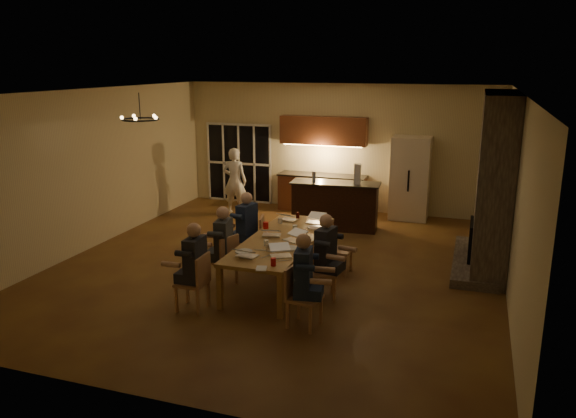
# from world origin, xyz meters

# --- Properties ---
(floor) EXTENTS (9.00, 9.00, 0.00)m
(floor) POSITION_xyz_m (0.00, 0.00, 0.00)
(floor) COLOR brown
(floor) RESTS_ON ground
(back_wall) EXTENTS (8.00, 0.04, 3.20)m
(back_wall) POSITION_xyz_m (0.00, 4.52, 1.60)
(back_wall) COLOR #C4B28A
(back_wall) RESTS_ON ground
(left_wall) EXTENTS (0.04, 9.00, 3.20)m
(left_wall) POSITION_xyz_m (-4.02, 0.00, 1.60)
(left_wall) COLOR #C4B28A
(left_wall) RESTS_ON ground
(right_wall) EXTENTS (0.04, 9.00, 3.20)m
(right_wall) POSITION_xyz_m (4.02, 0.00, 1.60)
(right_wall) COLOR #C4B28A
(right_wall) RESTS_ON ground
(ceiling) EXTENTS (8.00, 9.00, 0.04)m
(ceiling) POSITION_xyz_m (0.00, 0.00, 3.22)
(ceiling) COLOR white
(ceiling) RESTS_ON back_wall
(french_doors) EXTENTS (1.86, 0.08, 2.10)m
(french_doors) POSITION_xyz_m (-2.70, 4.47, 1.05)
(french_doors) COLOR black
(french_doors) RESTS_ON ground
(fireplace) EXTENTS (0.58, 2.50, 3.20)m
(fireplace) POSITION_xyz_m (3.70, 1.20, 1.60)
(fireplace) COLOR #6A6153
(fireplace) RESTS_ON ground
(kitchenette) EXTENTS (2.24, 0.68, 2.40)m
(kitchenette) POSITION_xyz_m (-0.30, 4.20, 1.20)
(kitchenette) COLOR brown
(kitchenette) RESTS_ON ground
(refrigerator) EXTENTS (0.90, 0.68, 2.00)m
(refrigerator) POSITION_xyz_m (1.90, 4.15, 1.00)
(refrigerator) COLOR beige
(refrigerator) RESTS_ON ground
(dining_table) EXTENTS (1.10, 3.07, 0.75)m
(dining_table) POSITION_xyz_m (0.28, -0.59, 0.38)
(dining_table) COLOR #B18D46
(dining_table) RESTS_ON ground
(bar_island) EXTENTS (2.04, 0.84, 1.08)m
(bar_island) POSITION_xyz_m (0.40, 2.75, 0.54)
(bar_island) COLOR black
(bar_island) RESTS_ON ground
(chair_left_near) EXTENTS (0.45, 0.45, 0.89)m
(chair_left_near) POSITION_xyz_m (-0.61, -2.20, 0.45)
(chair_left_near) COLOR tan
(chair_left_near) RESTS_ON ground
(chair_left_mid) EXTENTS (0.56, 0.56, 0.89)m
(chair_left_mid) POSITION_xyz_m (-0.62, -1.15, 0.45)
(chair_left_mid) COLOR tan
(chair_left_mid) RESTS_ON ground
(chair_left_far) EXTENTS (0.53, 0.53, 0.89)m
(chair_left_far) POSITION_xyz_m (-0.56, 0.08, 0.45)
(chair_left_far) COLOR tan
(chair_left_far) RESTS_ON ground
(chair_right_near) EXTENTS (0.50, 0.50, 0.89)m
(chair_right_near) POSITION_xyz_m (1.19, -2.21, 0.45)
(chair_right_near) COLOR tan
(chair_right_near) RESTS_ON ground
(chair_right_mid) EXTENTS (0.56, 0.56, 0.89)m
(chair_right_mid) POSITION_xyz_m (1.16, -1.14, 0.45)
(chair_right_mid) COLOR tan
(chair_right_mid) RESTS_ON ground
(chair_right_far) EXTENTS (0.47, 0.47, 0.89)m
(chair_right_far) POSITION_xyz_m (1.15, 0.02, 0.45)
(chair_right_far) COLOR tan
(chair_right_far) RESTS_ON ground
(person_left_near) EXTENTS (0.62, 0.62, 1.38)m
(person_left_near) POSITION_xyz_m (-0.55, -2.17, 0.69)
(person_left_near) COLOR #272933
(person_left_near) RESTS_ON ground
(person_right_near) EXTENTS (0.68, 0.68, 1.38)m
(person_right_near) POSITION_xyz_m (1.16, -2.17, 0.69)
(person_right_near) COLOR #1D2648
(person_right_near) RESTS_ON ground
(person_left_mid) EXTENTS (0.68, 0.68, 1.38)m
(person_left_mid) POSITION_xyz_m (-0.57, -1.14, 0.69)
(person_left_mid) COLOR #353A3F
(person_left_mid) RESTS_ON ground
(person_right_mid) EXTENTS (0.69, 0.69, 1.38)m
(person_right_mid) POSITION_xyz_m (1.19, -1.06, 0.69)
(person_right_mid) COLOR #272933
(person_right_mid) RESTS_ON ground
(person_left_far) EXTENTS (0.71, 0.71, 1.38)m
(person_left_far) POSITION_xyz_m (-0.60, -0.03, 0.69)
(person_left_far) COLOR #1D2648
(person_left_far) RESTS_ON ground
(standing_person) EXTENTS (0.64, 0.44, 1.66)m
(standing_person) POSITION_xyz_m (-2.31, 3.26, 0.83)
(standing_person) COLOR white
(standing_person) RESTS_ON ground
(chandelier) EXTENTS (0.63, 0.63, 0.03)m
(chandelier) POSITION_xyz_m (-2.13, -0.99, 2.75)
(chandelier) COLOR black
(chandelier) RESTS_ON ceiling
(laptop_a) EXTENTS (0.36, 0.33, 0.23)m
(laptop_a) POSITION_xyz_m (0.07, -1.64, 0.86)
(laptop_a) COLOR silver
(laptop_a) RESTS_ON dining_table
(laptop_b) EXTENTS (0.42, 0.40, 0.23)m
(laptop_b) POSITION_xyz_m (0.58, -1.48, 0.86)
(laptop_b) COLOR silver
(laptop_b) RESTS_ON dining_table
(laptop_c) EXTENTS (0.37, 0.34, 0.23)m
(laptop_c) POSITION_xyz_m (0.06, -0.49, 0.86)
(laptop_c) COLOR silver
(laptop_c) RESTS_ON dining_table
(laptop_d) EXTENTS (0.41, 0.40, 0.23)m
(laptop_d) POSITION_xyz_m (0.51, -0.66, 0.86)
(laptop_d) COLOR silver
(laptop_d) RESTS_ON dining_table
(laptop_e) EXTENTS (0.37, 0.34, 0.23)m
(laptop_e) POSITION_xyz_m (0.03, 0.55, 0.86)
(laptop_e) COLOR silver
(laptop_e) RESTS_ON dining_table
(laptop_f) EXTENTS (0.34, 0.30, 0.23)m
(laptop_f) POSITION_xyz_m (0.56, 0.52, 0.86)
(laptop_f) COLOR silver
(laptop_f) RESTS_ON dining_table
(mug_front) EXTENTS (0.08, 0.08, 0.10)m
(mug_front) POSITION_xyz_m (0.17, -1.06, 0.80)
(mug_front) COLOR white
(mug_front) RESTS_ON dining_table
(mug_mid) EXTENTS (0.09, 0.09, 0.10)m
(mug_mid) POSITION_xyz_m (0.35, -0.08, 0.80)
(mug_mid) COLOR white
(mug_mid) RESTS_ON dining_table
(mug_back) EXTENTS (0.08, 0.08, 0.10)m
(mug_back) POSITION_xyz_m (-0.05, 0.28, 0.80)
(mug_back) COLOR white
(mug_back) RESTS_ON dining_table
(redcup_near) EXTENTS (0.08, 0.08, 0.12)m
(redcup_near) POSITION_xyz_m (0.61, -1.91, 0.81)
(redcup_near) COLOR red
(redcup_near) RESTS_ON dining_table
(redcup_mid) EXTENTS (0.10, 0.10, 0.12)m
(redcup_mid) POSITION_xyz_m (-0.19, -0.12, 0.81)
(redcup_mid) COLOR red
(redcup_mid) RESTS_ON dining_table
(can_silver) EXTENTS (0.07, 0.07, 0.12)m
(can_silver) POSITION_xyz_m (0.28, -1.28, 0.81)
(can_silver) COLOR #B2B2B7
(can_silver) RESTS_ON dining_table
(can_cola) EXTENTS (0.07, 0.07, 0.12)m
(can_cola) POSITION_xyz_m (0.15, 0.74, 0.81)
(can_cola) COLOR #3F0F0C
(can_cola) RESTS_ON dining_table
(can_right) EXTENTS (0.07, 0.07, 0.12)m
(can_right) POSITION_xyz_m (0.63, -0.35, 0.81)
(can_right) COLOR #B2B2B7
(can_right) RESTS_ON dining_table
(plate_near) EXTENTS (0.28, 0.28, 0.02)m
(plate_near) POSITION_xyz_m (0.59, -1.08, 0.76)
(plate_near) COLOR white
(plate_near) RESTS_ON dining_table
(plate_left) EXTENTS (0.28, 0.28, 0.02)m
(plate_left) POSITION_xyz_m (-0.05, -1.47, 0.76)
(plate_left) COLOR white
(plate_left) RESTS_ON dining_table
(plate_far) EXTENTS (0.28, 0.28, 0.02)m
(plate_far) POSITION_xyz_m (0.64, 0.20, 0.76)
(plate_far) COLOR white
(plate_far) RESTS_ON dining_table
(notepad) EXTENTS (0.21, 0.25, 0.01)m
(notepad) POSITION_xyz_m (0.48, -2.09, 0.76)
(notepad) COLOR white
(notepad) RESTS_ON dining_table
(bar_bottle) EXTENTS (0.08, 0.08, 0.24)m
(bar_bottle) POSITION_xyz_m (-0.08, 2.65, 1.20)
(bar_bottle) COLOR #99999E
(bar_bottle) RESTS_ON bar_island
(bar_blender) EXTENTS (0.16, 0.16, 0.45)m
(bar_blender) POSITION_xyz_m (0.90, 2.71, 1.30)
(bar_blender) COLOR silver
(bar_blender) RESTS_ON bar_island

